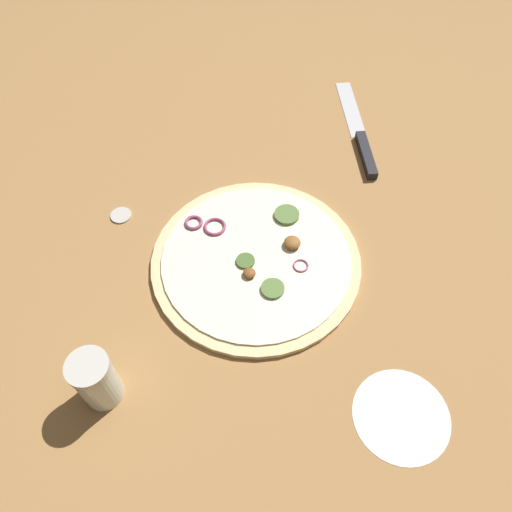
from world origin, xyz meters
TOP-DOWN VIEW (x-y plane):
  - ground_plane at (0.00, 0.00)m, footprint 3.00×3.00m
  - pizza at (-0.00, -0.00)m, footprint 0.37×0.37m
  - knife at (-0.33, -0.19)m, footprint 0.13×0.31m
  - spice_jar at (0.30, 0.13)m, footprint 0.06×0.06m
  - loose_cap at (0.19, -0.20)m, footprint 0.04×0.04m
  - flour_patch at (-0.09, 0.34)m, footprint 0.14×0.14m

SIDE VIEW (x-z plane):
  - ground_plane at x=0.00m, z-range 0.00..0.00m
  - flour_patch at x=-0.09m, z-range 0.00..0.00m
  - loose_cap at x=0.19m, z-range 0.00..0.01m
  - knife at x=-0.33m, z-range 0.00..0.02m
  - pizza at x=0.00m, z-range -0.01..0.02m
  - spice_jar at x=0.30m, z-range 0.00..0.10m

